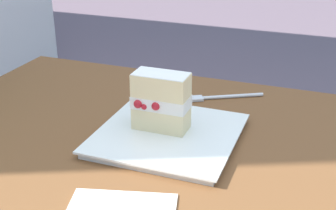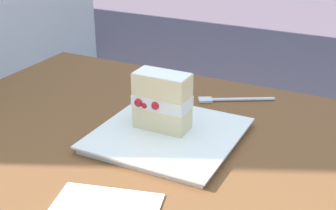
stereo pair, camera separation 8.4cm
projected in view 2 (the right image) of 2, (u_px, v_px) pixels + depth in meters
dessert_plate at (168, 135)px, 0.87m from camera, size 0.26×0.26×0.02m
cake_slice at (162, 101)px, 0.86m from camera, size 0.10×0.06×0.11m
dessert_fork at (231, 99)px, 1.03m from camera, size 0.16×0.10×0.01m
paper_napkin at (104, 209)px, 0.67m from camera, size 0.18×0.14×0.00m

